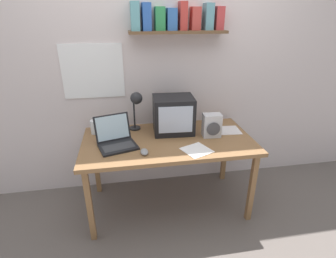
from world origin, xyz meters
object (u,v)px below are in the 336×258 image
Objects in this scene: juice_glass at (95,128)px; space_heater at (212,126)px; corner_desk at (168,145)px; loose_paper_near_laptop at (113,132)px; crt_monitor at (173,115)px; computer_mouse at (144,152)px; loose_paper_near_monitor at (197,150)px; laptop at (116,138)px; desk_lamp at (136,102)px; printed_handout at (228,130)px.

space_heater is (1.05, -0.24, 0.05)m from juice_glass.
corner_desk is 4.88× the size of loose_paper_near_laptop.
corner_desk is 7.11× the size of space_heater.
computer_mouse is (-0.31, -0.39, -0.15)m from crt_monitor.
computer_mouse reaches higher than loose_paper_near_monitor.
laptop is 0.69m from loose_paper_near_monitor.
juice_glass reaches higher than computer_mouse.
desk_lamp reaches higher than computer_mouse.
laptop is 0.40m from desk_lamp.
desk_lamp is 1.24× the size of loose_paper_near_laptop.
loose_paper_near_laptop is at bearing -2.43° from juice_glass.
loose_paper_near_monitor is at bearing -68.79° from desk_lamp.
corner_desk is at bearing -20.21° from juice_glass.
printed_handout is (0.86, -0.14, -0.28)m from desk_lamp.
printed_handout is 0.74× the size of loose_paper_near_laptop.
corner_desk is at bearing -25.27° from loose_paper_near_laptop.
loose_paper_near_laptop is at bearing 175.94° from crt_monitor.
printed_handout is at bearing -31.61° from desk_lamp.
crt_monitor is at bearing -6.10° from juice_glass.
loose_paper_near_monitor reaches higher than corner_desk.
corner_desk is at bearing -12.86° from laptop.
juice_glass is 0.98m from loose_paper_near_monitor.
laptop reaches higher than corner_desk.
crt_monitor is 1.00× the size of desk_lamp.
juice_glass is at bearing 177.57° from loose_paper_near_laptop.
printed_handout is at bearing 20.81° from computer_mouse.
crt_monitor is at bearing 51.31° from computer_mouse.
computer_mouse is 0.39× the size of loose_paper_near_monitor.
corner_desk is 5.47× the size of loose_paper_near_monitor.
printed_handout is at bearing 8.67° from corner_desk.
crt_monitor reaches higher than juice_glass.
laptop is 0.30m from computer_mouse.
juice_glass is at bearing 109.67° from laptop.
corner_desk is 4.05× the size of laptop.
juice_glass is at bearing 169.57° from space_heater.
desk_lamp is at bearing 162.75° from space_heater.
corner_desk is 3.95× the size of desk_lamp.
laptop reaches higher than printed_handout.
juice_glass is 0.47× the size of loose_paper_near_monitor.
space_heater is 0.25m from printed_handout.
corner_desk is 0.43m from space_heater.
corner_desk is 3.95× the size of crt_monitor.
loose_paper_near_monitor and loose_paper_near_laptop have the same top height.
corner_desk is 6.59× the size of printed_handout.
corner_desk is at bearing -64.55° from desk_lamp.
space_heater is at bearing -13.11° from juice_glass.
space_heater is at bearing -154.46° from printed_handout.
computer_mouse is at bearing -109.19° from desk_lamp.
computer_mouse is at bearing -47.98° from juice_glass.
computer_mouse reaches higher than corner_desk.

